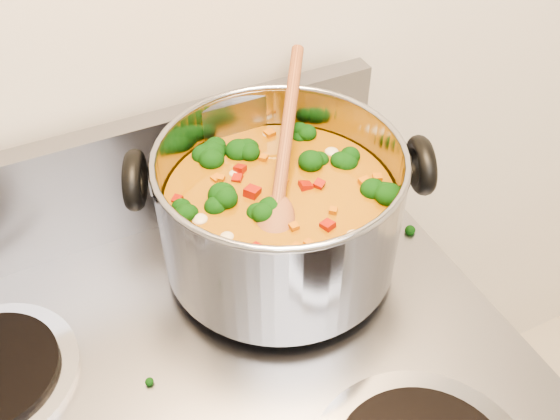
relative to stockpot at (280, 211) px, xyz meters
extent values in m
cube|color=gray|center=(-0.18, 0.14, -0.01)|extent=(0.75, 0.03, 0.16)
cylinder|color=#A5A5AD|center=(0.00, -0.01, -0.08)|extent=(0.19, 0.19, 0.01)
cylinder|color=black|center=(0.00, -0.01, -0.08)|extent=(0.15, 0.15, 0.01)
cylinder|color=#94949B|center=(0.00, 0.00, 0.01)|extent=(0.28, 0.28, 0.15)
torus|color=#94949B|center=(0.00, 0.00, 0.08)|extent=(0.28, 0.28, 0.01)
cylinder|color=#874E0C|center=(0.00, 0.00, -0.02)|extent=(0.27, 0.27, 0.10)
torus|color=black|center=(-0.15, 0.06, 0.06)|extent=(0.05, 0.08, 0.08)
torus|color=black|center=(0.15, -0.06, 0.06)|extent=(0.05, 0.08, 0.08)
ellipsoid|color=black|center=(0.06, -0.02, 0.03)|extent=(0.04, 0.04, 0.03)
ellipsoid|color=black|center=(-0.02, 0.08, 0.03)|extent=(0.04, 0.04, 0.03)
ellipsoid|color=black|center=(0.05, -0.03, 0.03)|extent=(0.04, 0.04, 0.03)
ellipsoid|color=black|center=(0.06, 0.02, 0.03)|extent=(0.04, 0.04, 0.03)
ellipsoid|color=black|center=(-0.01, -0.01, 0.03)|extent=(0.04, 0.04, 0.03)
ellipsoid|color=black|center=(0.02, -0.03, 0.03)|extent=(0.04, 0.04, 0.03)
ellipsoid|color=black|center=(-0.03, 0.10, 0.03)|extent=(0.04, 0.04, 0.03)
ellipsoid|color=black|center=(-0.05, 0.06, 0.03)|extent=(0.04, 0.04, 0.03)
ellipsoid|color=black|center=(0.03, 0.04, 0.03)|extent=(0.04, 0.04, 0.03)
ellipsoid|color=black|center=(0.00, 0.09, 0.03)|extent=(0.04, 0.04, 0.03)
ellipsoid|color=black|center=(-0.10, 0.01, 0.03)|extent=(0.04, 0.04, 0.03)
ellipsoid|color=#9C2505|center=(0.04, -0.08, 0.03)|extent=(0.01, 0.01, 0.01)
ellipsoid|color=#9C2505|center=(0.04, -0.07, 0.03)|extent=(0.01, 0.01, 0.01)
ellipsoid|color=#9C2505|center=(0.08, 0.05, 0.03)|extent=(0.01, 0.01, 0.01)
ellipsoid|color=#9C2505|center=(-0.03, 0.00, 0.03)|extent=(0.01, 0.01, 0.01)
ellipsoid|color=#9C2505|center=(-0.01, -0.06, 0.03)|extent=(0.01, 0.01, 0.01)
ellipsoid|color=#9C2505|center=(-0.06, 0.03, 0.03)|extent=(0.01, 0.01, 0.01)
ellipsoid|color=#9C2505|center=(-0.07, 0.02, 0.03)|extent=(0.01, 0.01, 0.01)
ellipsoid|color=#9C2505|center=(-0.06, 0.06, 0.03)|extent=(0.01, 0.01, 0.01)
ellipsoid|color=#9C2505|center=(-0.09, 0.05, 0.03)|extent=(0.01, 0.01, 0.01)
ellipsoid|color=#9C2505|center=(-0.03, 0.05, 0.03)|extent=(0.01, 0.01, 0.01)
ellipsoid|color=#9C2505|center=(-0.07, -0.04, 0.03)|extent=(0.01, 0.01, 0.01)
ellipsoid|color=#9C2505|center=(0.03, -0.01, 0.03)|extent=(0.01, 0.01, 0.01)
ellipsoid|color=#AD5909|center=(-0.02, -0.04, 0.03)|extent=(0.01, 0.01, 0.01)
ellipsoid|color=#AD5909|center=(-0.10, -0.07, 0.03)|extent=(0.01, 0.01, 0.01)
ellipsoid|color=#AD5909|center=(0.01, 0.11, 0.03)|extent=(0.01, 0.01, 0.01)
ellipsoid|color=#AD5909|center=(0.02, -0.11, 0.03)|extent=(0.01, 0.01, 0.01)
ellipsoid|color=#AD5909|center=(-0.01, 0.04, 0.03)|extent=(0.01, 0.01, 0.01)
ellipsoid|color=#AD5909|center=(0.00, -0.08, 0.03)|extent=(0.01, 0.01, 0.01)
ellipsoid|color=#AD5909|center=(-0.01, -0.10, 0.03)|extent=(0.01, 0.01, 0.01)
ellipsoid|color=#AD5909|center=(0.06, 0.06, 0.03)|extent=(0.01, 0.01, 0.01)
ellipsoid|color=#AD5909|center=(0.08, 0.00, 0.03)|extent=(0.01, 0.01, 0.01)
ellipsoid|color=#AD5909|center=(-0.09, -0.07, 0.03)|extent=(0.01, 0.01, 0.01)
ellipsoid|color=#AD5909|center=(0.08, 0.07, 0.03)|extent=(0.01, 0.01, 0.01)
ellipsoid|color=#D0B98F|center=(-0.01, 0.00, 0.03)|extent=(0.02, 0.02, 0.01)
ellipsoid|color=#D0B98F|center=(0.01, 0.11, 0.03)|extent=(0.02, 0.02, 0.01)
ellipsoid|color=#D0B98F|center=(0.07, -0.09, 0.03)|extent=(0.02, 0.02, 0.01)
ellipsoid|color=#D0B98F|center=(-0.09, 0.02, 0.03)|extent=(0.02, 0.02, 0.01)
ellipsoid|color=#D0B98F|center=(0.06, 0.05, 0.03)|extent=(0.02, 0.02, 0.01)
ellipsoid|color=#D0B98F|center=(-0.01, 0.08, 0.03)|extent=(0.02, 0.02, 0.01)
ellipsoid|color=#D0B98F|center=(0.00, 0.05, 0.03)|extent=(0.02, 0.02, 0.01)
ellipsoid|color=brown|center=(-0.02, -0.04, 0.03)|extent=(0.08, 0.09, 0.04)
cylinder|color=brown|center=(0.04, 0.06, 0.07)|extent=(0.14, 0.21, 0.09)
ellipsoid|color=black|center=(0.18, -0.10, -0.08)|extent=(0.01, 0.01, 0.01)
ellipsoid|color=black|center=(-0.14, -0.14, -0.08)|extent=(0.01, 0.01, 0.01)
camera|label=1|loc=(-0.23, -0.48, 0.50)|focal=40.00mm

